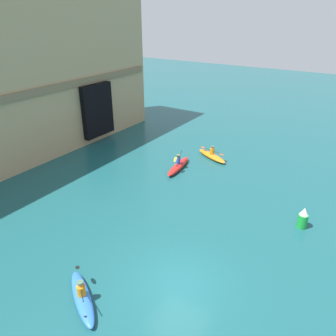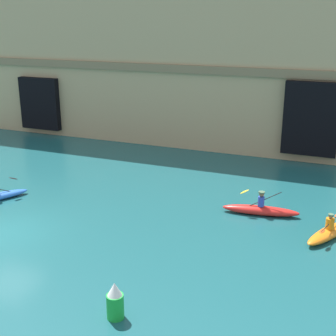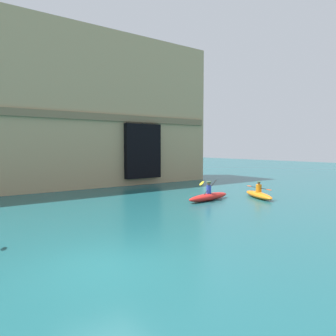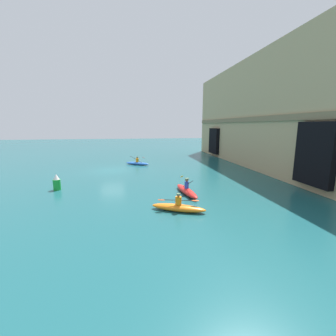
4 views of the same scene
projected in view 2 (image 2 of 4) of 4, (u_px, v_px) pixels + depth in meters
ground_plane at (5, 233)px, 20.03m from camera, size 120.00×120.00×0.00m
cliff_bluff at (177, 55)px, 34.01m from camera, size 34.27×6.74×12.31m
kayak_red at (261, 210)px, 21.78m from camera, size 3.59×1.15×1.23m
kayak_orange at (329, 232)px, 19.58m from camera, size 1.97×3.15×1.05m
marker_buoy at (115, 302)px, 14.24m from camera, size 0.54×0.54×1.22m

